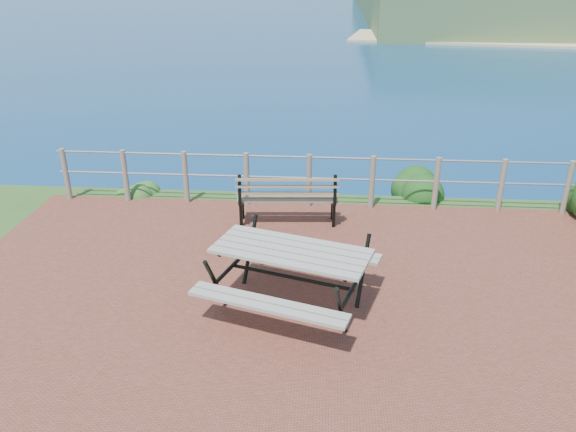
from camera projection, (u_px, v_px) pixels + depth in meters
The scene contains 6 objects.
ground at pixel (298, 307), 7.46m from camera, with size 10.00×7.00×0.12m, color brown.
safety_railing at pixel (309, 178), 10.26m from camera, with size 9.40×0.10×1.00m.
picnic_table at pixel (291, 272), 7.24m from camera, with size 2.14×1.66×0.84m.
park_bench at pixel (287, 190), 9.56m from camera, with size 1.74×0.55×0.97m.
shrub_lip_west at pixel (138, 191), 11.21m from camera, with size 0.70×0.70×0.42m, color #215720.
shrub_lip_east at pixel (415, 192), 11.15m from camera, with size 0.86×0.86×0.64m, color #143B12.
Camera 1 is at (0.35, -6.28, 4.18)m, focal length 35.00 mm.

